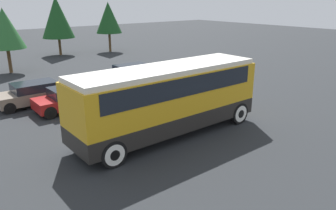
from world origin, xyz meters
The scene contains 8 objects.
ground_plane centered at (0.00, 0.00, 0.00)m, with size 120.00×120.00×0.00m, color #26282B.
tour_bus centered at (0.10, 0.00, 1.93)m, with size 9.12×2.55×3.22m.
parked_car_near centered at (-3.12, 8.49, 0.68)m, with size 4.63×1.88×1.35m.
parked_car_mid centered at (4.10, 9.10, 0.71)m, with size 4.59×1.98×1.42m.
parked_car_far centered at (-1.79, 6.27, 0.67)m, with size 4.50×1.83×1.33m.
tree_left centered at (-2.05, 18.77, 3.67)m, with size 3.02×3.02×5.32m.
tree_center centered at (10.29, 23.70, 3.89)m, with size 2.97×2.97×5.66m.
tree_right centered at (4.73, 24.98, 4.07)m, with size 3.45×3.45×6.27m.
Camera 1 is at (-8.83, -10.95, 6.06)m, focal length 35.00 mm.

